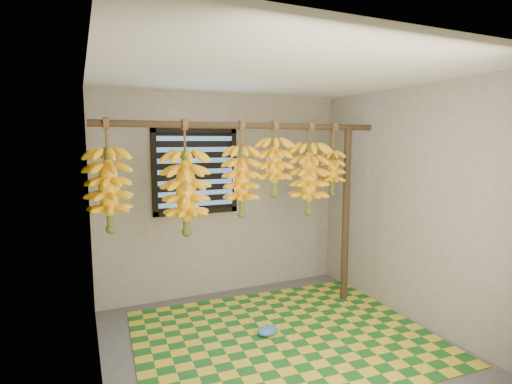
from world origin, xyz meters
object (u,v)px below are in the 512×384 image
banana_bunch_d (274,167)px  support_post (346,215)px  banana_bunch_e (309,179)px  banana_bunch_b (186,193)px  woven_mat (284,336)px  banana_bunch_f (333,172)px  banana_bunch_a (109,190)px  plastic_bag (267,331)px  banana_bunch_c (242,181)px

banana_bunch_d → support_post: bearing=0.0°
support_post → banana_bunch_d: banana_bunch_d is taller
banana_bunch_e → banana_bunch_b: bearing=-180.0°
woven_mat → banana_bunch_f: 1.82m
banana_bunch_d → banana_bunch_a: bearing=180.0°
plastic_bag → banana_bunch_c: 1.47m
banana_bunch_e → banana_bunch_d: bearing=-180.0°
banana_bunch_a → banana_bunch_e: same height
woven_mat → banana_bunch_d: banana_bunch_d is taller
support_post → banana_bunch_f: 0.54m
banana_bunch_b → banana_bunch_d: 0.96m
banana_bunch_b → banana_bunch_d: (0.94, 0.00, 0.22)m
banana_bunch_a → banana_bunch_d: 1.63m
banana_bunch_c → banana_bunch_e: same height
banana_bunch_f → banana_bunch_a: bearing=180.0°
banana_bunch_c → banana_bunch_e: 0.79m
plastic_bag → banana_bunch_c: banana_bunch_c is taller
banana_bunch_d → plastic_bag: bearing=-122.6°
banana_bunch_c → banana_bunch_e: size_ratio=0.97×
plastic_bag → banana_bunch_e: banana_bunch_e is taller
support_post → banana_bunch_b: bearing=180.0°
support_post → plastic_bag: size_ratio=9.65×
support_post → banana_bunch_b: banana_bunch_b is taller
banana_bunch_a → banana_bunch_b: same height
plastic_bag → banana_bunch_b: banana_bunch_b is taller
banana_bunch_b → banana_bunch_e: 1.36m
plastic_bag → banana_bunch_a: (-1.33, 0.46, 1.37)m
plastic_bag → banana_bunch_f: (1.02, 0.46, 1.45)m
support_post → woven_mat: 1.56m
support_post → plastic_bag: 1.61m
plastic_bag → banana_bunch_a: banana_bunch_a is taller
support_post → banana_bunch_b: 1.90m
banana_bunch_b → banana_bunch_e: bearing=0.0°
support_post → banana_bunch_b: size_ratio=1.83×
banana_bunch_d → banana_bunch_f: bearing=0.0°
banana_bunch_c → banana_bunch_d: same height
support_post → banana_bunch_e: bearing=180.0°
woven_mat → banana_bunch_c: 1.55m
banana_bunch_c → banana_bunch_f: 1.10m
banana_bunch_d → banana_bunch_f: same height
plastic_bag → banana_bunch_a: 1.96m
woven_mat → banana_bunch_c: size_ratio=2.84×
banana_bunch_d → banana_bunch_e: size_ratio=0.77×
banana_bunch_a → banana_bunch_e: 2.05m
banana_bunch_a → banana_bunch_f: size_ratio=1.24×
banana_bunch_b → banana_bunch_d: same height
support_post → banana_bunch_d: size_ratio=2.60×
banana_bunch_f → banana_bunch_b: bearing=180.0°
banana_bunch_d → banana_bunch_b: bearing=180.0°
banana_bunch_b → banana_bunch_d: size_ratio=1.42×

